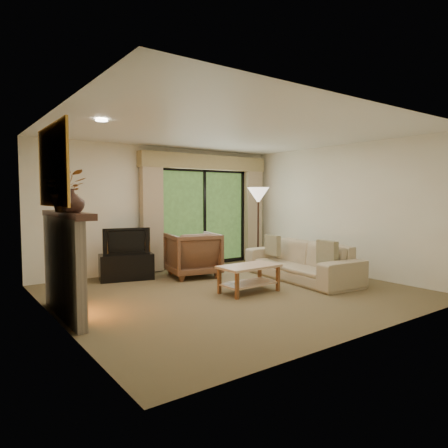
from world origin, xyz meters
TOP-DOWN VIEW (x-y plane):
  - floor at (0.00, 0.00)m, footprint 5.50×5.50m
  - ceiling at (0.00, 0.00)m, footprint 5.50×5.50m
  - wall_back at (0.00, 2.50)m, footprint 5.00×0.00m
  - wall_front at (0.00, -2.50)m, footprint 5.00×0.00m
  - wall_left at (-2.75, 0.00)m, footprint 0.00×5.00m
  - wall_right at (2.75, 0.00)m, footprint 0.00×5.00m
  - fireplace at (-2.63, 0.20)m, footprint 0.24×1.70m
  - mirror at (-2.71, 0.20)m, footprint 0.07×1.45m
  - sliding_door at (1.00, 2.45)m, footprint 2.26×0.10m
  - curtain_left at (-0.35, 2.34)m, footprint 0.45×0.18m
  - curtain_right at (2.35, 2.34)m, footprint 0.45×0.18m
  - cornice at (1.00, 2.36)m, footprint 3.20×0.24m
  - media_console at (-1.07, 1.95)m, footprint 1.05×0.66m
  - tv at (-1.07, 1.95)m, footprint 0.86×0.32m
  - armchair at (0.11, 1.50)m, footprint 1.10×1.12m
  - sofa at (1.61, 0.06)m, footprint 1.18×2.48m
  - pillow_near at (1.53, -0.63)m, footprint 0.16×0.43m
  - pillow_far at (1.53, 0.74)m, footprint 0.15×0.41m
  - coffee_table at (0.17, -0.17)m, footprint 1.01×0.57m
  - floor_lamp at (1.71, 1.40)m, footprint 0.55×0.55m
  - vase at (-2.61, -0.25)m, footprint 0.32×0.32m
  - branches at (-2.61, 0.03)m, footprint 0.56×0.52m

SIDE VIEW (x-z plane):
  - floor at x=0.00m, z-range 0.00..0.00m
  - coffee_table at x=0.17m, z-range 0.00..0.45m
  - media_console at x=-1.07m, z-range 0.00..0.49m
  - sofa at x=1.61m, z-range 0.00..0.70m
  - armchair at x=0.11m, z-range 0.00..0.87m
  - pillow_far at x=1.53m, z-range 0.39..0.78m
  - pillow_near at x=1.53m, z-range 0.38..0.80m
  - fireplace at x=-2.63m, z-range 0.00..1.37m
  - tv at x=-1.07m, z-range 0.49..0.98m
  - floor_lamp at x=1.71m, z-range 0.00..1.76m
  - sliding_door at x=1.00m, z-range 0.02..2.18m
  - curtain_left at x=-0.35m, z-range 0.02..2.38m
  - curtain_right at x=2.35m, z-range 0.02..2.38m
  - wall_back at x=0.00m, z-range -1.20..3.80m
  - wall_front at x=0.00m, z-range -1.20..3.80m
  - wall_left at x=-2.75m, z-range -1.20..3.80m
  - wall_right at x=2.75m, z-range -1.20..3.80m
  - vase at x=-2.61m, z-range 1.37..1.66m
  - branches at x=-2.61m, z-range 1.37..1.90m
  - mirror at x=-2.71m, z-range 1.44..2.46m
  - cornice at x=1.00m, z-range 2.16..2.48m
  - ceiling at x=0.00m, z-range 2.60..2.60m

